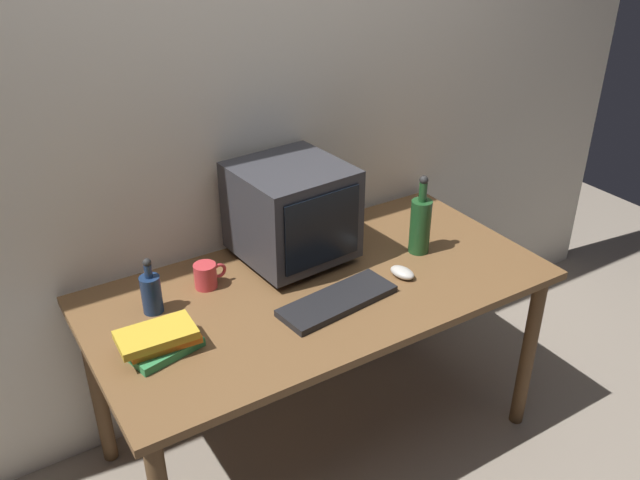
{
  "coord_description": "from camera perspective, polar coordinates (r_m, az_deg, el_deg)",
  "views": [
    {
      "loc": [
        -1.06,
        -1.7,
        2.04
      ],
      "look_at": [
        0.0,
        0.0,
        0.92
      ],
      "focal_mm": 37.7,
      "sensor_mm": 36.0,
      "label": 1
    }
  ],
  "objects": [
    {
      "name": "mug",
      "position": [
        2.39,
        -9.63,
        -2.99
      ],
      "size": [
        0.12,
        0.08,
        0.09
      ],
      "color": "#CC383D",
      "rests_on": "desk"
    },
    {
      "name": "book_stack",
      "position": [
        2.11,
        -13.39,
        -8.28
      ],
      "size": [
        0.26,
        0.18,
        0.08
      ],
      "color": "#33894C",
      "rests_on": "desk"
    },
    {
      "name": "keyboard",
      "position": [
        2.28,
        1.5,
        -5.17
      ],
      "size": [
        0.43,
        0.2,
        0.02
      ],
      "primitive_type": "cube",
      "rotation": [
        0.0,
        0.0,
        0.12
      ],
      "color": "black",
      "rests_on": "desk"
    },
    {
      "name": "bottle_tall",
      "position": [
        2.56,
        8.48,
        1.39
      ],
      "size": [
        0.08,
        0.08,
        0.31
      ],
      "color": "#1E4C23",
      "rests_on": "desk"
    },
    {
      "name": "bottle_short",
      "position": [
        2.28,
        -14.14,
        -4.32
      ],
      "size": [
        0.07,
        0.07,
        0.2
      ],
      "color": "navy",
      "rests_on": "desk"
    },
    {
      "name": "crt_monitor",
      "position": [
        2.46,
        -2.44,
        2.4
      ],
      "size": [
        0.41,
        0.41,
        0.37
      ],
      "color": "#333338",
      "rests_on": "desk"
    },
    {
      "name": "ground_plane",
      "position": [
        2.86,
        0.0,
        -16.39
      ],
      "size": [
        6.0,
        6.0,
        0.0
      ],
      "primitive_type": "plane",
      "color": "gray"
    },
    {
      "name": "back_wall",
      "position": [
        2.54,
        -5.75,
        10.89
      ],
      "size": [
        4.0,
        0.08,
        2.5
      ],
      "primitive_type": "cube",
      "color": "silver",
      "rests_on": "ground"
    },
    {
      "name": "computer_mouse",
      "position": [
        2.44,
        7.0,
        -2.75
      ],
      "size": [
        0.08,
        0.11,
        0.04
      ],
      "primitive_type": "ellipsoid",
      "rotation": [
        0.0,
        0.0,
        0.19
      ],
      "color": "beige",
      "rests_on": "desk"
    },
    {
      "name": "desk",
      "position": [
        2.43,
        0.0,
        -5.41
      ],
      "size": [
        1.63,
        0.82,
        0.74
      ],
      "color": "brown",
      "rests_on": "ground"
    }
  ]
}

